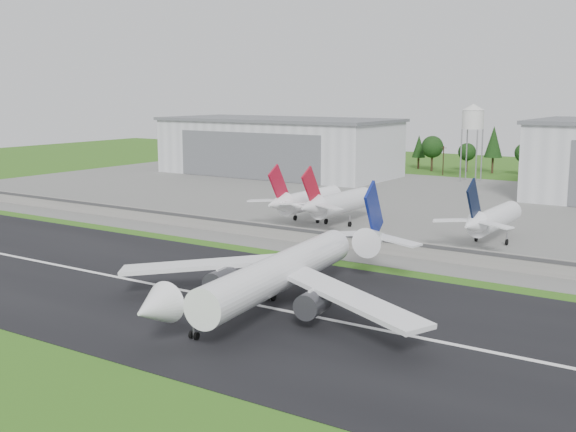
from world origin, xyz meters
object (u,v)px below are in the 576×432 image
Objects in this scene: parked_jet_red_b at (335,203)px; parked_jet_navy at (490,219)px; main_airliner at (278,281)px; parked_jet_red_a at (303,200)px.

parked_jet_navy is at bearing -0.06° from parked_jet_red_b.
main_airliner is 67.96m from parked_jet_navy.
main_airliner is at bearing -60.59° from parked_jet_red_a.
parked_jet_navy is at bearing -107.02° from main_airliner.
parked_jet_navy is (49.46, -0.03, -0.12)m from parked_jet_red_a.
parked_jet_red_b is at bearing 179.94° from parked_jet_navy.
main_airliner reaches higher than parked_jet_red_b.
parked_jet_navy is (39.92, -0.04, -0.21)m from parked_jet_red_b.
parked_jet_red_a is at bearing 179.97° from parked_jet_navy.
parked_jet_red_a is 49.46m from parked_jet_navy.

